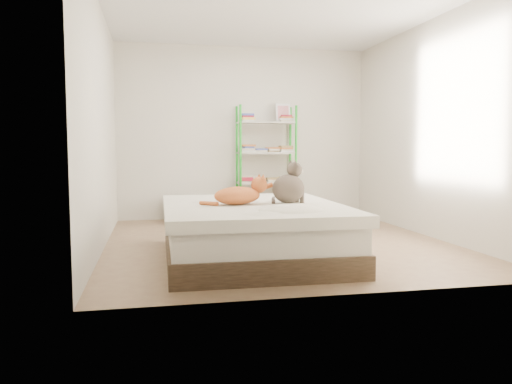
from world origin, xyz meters
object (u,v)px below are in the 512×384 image
object	(u,v)px
orange_cat	(237,193)
grey_cat	(288,182)
bed	(252,231)
cardboard_box	(251,215)
shelf_unit	(266,162)
white_bin	(175,209)

from	to	relation	value
orange_cat	grey_cat	size ratio (longest dim) A/B	1.33
grey_cat	bed	bearing A→B (deg)	70.55
bed	cardboard_box	size ratio (longest dim) A/B	3.93
grey_cat	shelf_unit	distance (m)	2.70
bed	cardboard_box	world-z (taller)	bed
grey_cat	shelf_unit	size ratio (longest dim) A/B	0.23
orange_cat	shelf_unit	size ratio (longest dim) A/B	0.31
white_bin	orange_cat	bearing A→B (deg)	-80.02
orange_cat	white_bin	bearing A→B (deg)	87.21
orange_cat	shelf_unit	bearing A→B (deg)	58.79
shelf_unit	grey_cat	bearing A→B (deg)	-98.32
orange_cat	grey_cat	distance (m)	0.52
grey_cat	white_bin	distance (m)	2.87
bed	grey_cat	world-z (taller)	grey_cat
bed	orange_cat	bearing A→B (deg)	-163.96
white_bin	grey_cat	bearing A→B (deg)	-69.70
bed	white_bin	world-z (taller)	bed
white_bin	bed	bearing A→B (deg)	-76.69
bed	grey_cat	bearing A→B (deg)	-2.22
shelf_unit	bed	bearing A→B (deg)	-105.72
white_bin	shelf_unit	bearing A→B (deg)	1.30
bed	grey_cat	xyz separation A→B (m)	(0.36, -0.02, 0.47)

